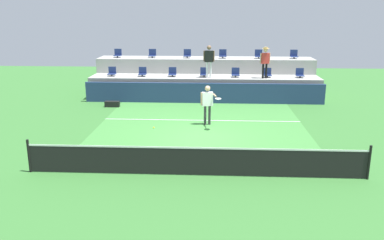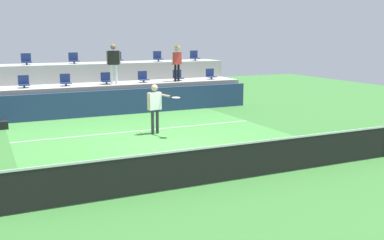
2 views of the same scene
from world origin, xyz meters
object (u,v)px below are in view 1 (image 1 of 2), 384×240
tennis_player (208,101)px  stadium_chair_upper_mid_left (187,54)px  stadium_chair_lower_right (267,73)px  stadium_chair_lower_center (204,73)px  tennis_ball (154,128)px  spectator_in_grey (209,58)px  stadium_chair_lower_far_right (300,74)px  stadium_chair_upper_right (259,55)px  stadium_chair_lower_mid_right (236,73)px  stadium_chair_upper_left (152,54)px  stadium_chair_upper_far_right (294,55)px  stadium_chair_upper_far_left (118,54)px  stadium_chair_lower_far_left (112,72)px  equipment_bag (112,104)px  stadium_chair_lower_mid_left (172,73)px  stadium_chair_lower_left (142,72)px  stadium_chair_upper_mid_right (223,55)px  spectator_with_hat (265,59)px

tennis_player → stadium_chair_upper_mid_left: bearing=100.6°
stadium_chair_lower_right → stadium_chair_lower_center: bearing=180.0°
tennis_ball → spectator_in_grey: bearing=78.7°
stadium_chair_lower_far_right → stadium_chair_upper_right: bearing=140.1°
stadium_chair_lower_mid_right → stadium_chair_upper_left: stadium_chair_upper_left is taller
stadium_chair_upper_far_right → tennis_ball: (-6.85, -11.18, -1.35)m
stadium_chair_upper_far_left → tennis_ball: 11.89m
stadium_chair_upper_mid_left → tennis_player: bearing=-79.4°
stadium_chair_lower_far_left → stadium_chair_upper_left: bearing=40.8°
stadium_chair_upper_far_right → tennis_player: stadium_chair_upper_far_right is taller
stadium_chair_upper_mid_left → equipment_bag: bearing=-131.3°
stadium_chair_lower_mid_left → tennis_player: stadium_chair_lower_mid_left is taller
stadium_chair_upper_left → stadium_chair_upper_right: bearing=0.0°
stadium_chair_lower_left → stadium_chair_upper_far_left: bearing=135.1°
stadium_chair_lower_far_right → spectator_in_grey: size_ratio=0.29×
stadium_chair_upper_mid_right → spectator_in_grey: size_ratio=0.29×
stadium_chair_lower_far_right → stadium_chair_upper_mid_right: 4.74m
stadium_chair_upper_left → stadium_chair_upper_far_right: same height
stadium_chair_lower_mid_left → stadium_chair_upper_mid_left: bearing=67.8°
stadium_chair_lower_center → tennis_player: stadium_chair_lower_center is taller
stadium_chair_upper_far_right → stadium_chair_lower_mid_right: bearing=-153.1°
stadium_chair_upper_far_right → equipment_bag: size_ratio=0.68×
stadium_chair_lower_far_left → tennis_player: (5.59, -5.55, -0.38)m
stadium_chair_upper_far_left → tennis_player: size_ratio=0.30×
stadium_chair_lower_mid_left → stadium_chair_lower_left: bearing=180.0°
stadium_chair_upper_far_right → stadium_chair_upper_mid_left: bearing=180.0°
stadium_chair_lower_center → stadium_chair_lower_far_right: 5.38m
stadium_chair_lower_mid_right → spectator_with_hat: 1.82m
spectator_with_hat → stadium_chair_lower_mid_left: bearing=175.7°
spectator_in_grey → stadium_chair_upper_left: bearing=147.9°
stadium_chair_upper_far_right → tennis_player: bearing=-124.4°
stadium_chair_upper_mid_right → spectator_in_grey: spectator_in_grey is taller
stadium_chair_lower_mid_right → spectator_with_hat: size_ratio=0.30×
stadium_chair_lower_mid_left → equipment_bag: bearing=-140.9°
stadium_chair_lower_far_left → stadium_chair_upper_right: size_ratio=1.00×
stadium_chair_upper_left → stadium_chair_upper_mid_left: same height
stadium_chair_lower_far_left → stadium_chair_upper_mid_left: stadium_chair_upper_mid_left is taller
tennis_player → equipment_bag: bearing=148.0°
tennis_ball → equipment_bag: tennis_ball is taller
tennis_ball → stadium_chair_upper_right: bearing=67.0°
stadium_chair_lower_right → tennis_ball: (-5.09, -9.38, -0.50)m
stadium_chair_upper_left → spectator_with_hat: 6.92m
stadium_chair_lower_mid_left → equipment_bag: stadium_chair_lower_mid_left is taller
stadium_chair_upper_left → stadium_chair_upper_right: 6.43m
stadium_chair_upper_mid_right → tennis_player: (-0.78, -7.35, -1.23)m
stadium_chair_lower_right → tennis_player: stadium_chair_lower_right is taller
tennis_player → stadium_chair_upper_right: bearing=68.3°
stadium_chair_lower_far_left → stadium_chair_lower_right: same height
stadium_chair_upper_right → spectator_in_grey: spectator_in_grey is taller
stadium_chair_upper_left → stadium_chair_upper_far_right: (8.54, 0.00, 0.00)m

